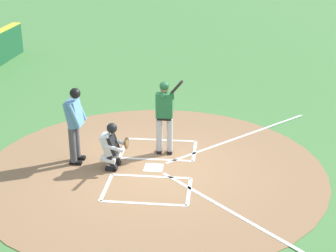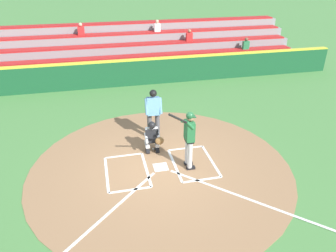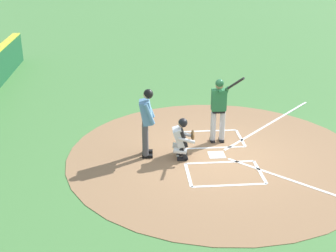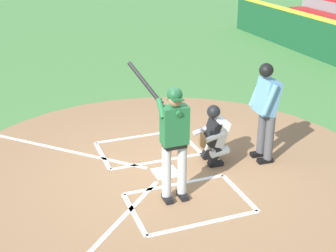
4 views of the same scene
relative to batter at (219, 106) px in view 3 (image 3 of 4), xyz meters
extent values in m
plane|color=#4C8442|center=(0.83, -0.18, -1.10)|extent=(120.00, 120.00, 0.00)
cylinder|color=#99704C|center=(0.83, -0.18, -1.09)|extent=(8.00, 8.00, 0.01)
cube|color=white|center=(0.83, -0.18, -1.08)|extent=(0.44, 0.44, 0.01)
cube|color=white|center=(-0.22, -1.08, -1.08)|extent=(1.20, 0.08, 0.01)
cube|color=white|center=(-0.22, 0.72, -1.08)|extent=(1.20, 0.08, 0.01)
cube|color=white|center=(0.38, -0.18, -1.08)|extent=(0.08, 1.80, 0.01)
cube|color=white|center=(-0.82, -0.18, -1.08)|extent=(0.08, 1.80, 0.01)
cube|color=white|center=(1.88, -1.08, -1.08)|extent=(1.20, 0.08, 0.01)
cube|color=white|center=(1.88, 0.72, -1.08)|extent=(1.20, 0.08, 0.01)
cube|color=white|center=(1.28, -0.18, -1.08)|extent=(0.08, 1.80, 0.01)
cube|color=white|center=(2.48, -0.18, -1.08)|extent=(0.08, 1.80, 0.01)
cube|color=white|center=(2.93, 1.92, -1.08)|extent=(3.73, 3.73, 0.01)
cube|color=white|center=(-1.27, 1.92, -1.08)|extent=(3.73, 3.73, 0.01)
cylinder|color=#BCBCBC|center=(-0.01, -0.14, -0.60)|extent=(0.15, 0.15, 0.84)
cube|color=black|center=(-0.05, -0.14, -1.05)|extent=(0.26, 0.12, 0.09)
cylinder|color=#BCBCBC|center=(-0.01, 0.12, -0.60)|extent=(0.15, 0.15, 0.84)
cube|color=black|center=(-0.05, 0.12, -1.05)|extent=(0.26, 0.12, 0.09)
cube|color=black|center=(-0.01, -0.01, -0.13)|extent=(0.22, 0.34, 0.10)
cube|color=#236638|center=(-0.01, -0.01, 0.18)|extent=(0.24, 0.40, 0.60)
sphere|color=#9E7051|center=(-0.03, -0.01, 0.59)|extent=(0.21, 0.21, 0.21)
sphere|color=#1E512D|center=(-0.01, -0.01, 0.66)|extent=(0.23, 0.23, 0.23)
cube|color=#1E512D|center=(-0.12, -0.01, 0.63)|extent=(0.11, 0.17, 0.02)
cylinder|color=#236638|center=(0.04, -0.03, 0.46)|extent=(0.43, 0.09, 0.21)
cylinder|color=#236638|center=(0.04, 0.18, 0.46)|extent=(0.26, 0.09, 0.29)
cylinder|color=black|center=(0.40, 0.31, 0.76)|extent=(0.68, 0.37, 0.53)
cylinder|color=black|center=(0.09, 0.17, 0.52)|extent=(0.10, 0.10, 0.08)
cube|color=black|center=(0.75, -1.12, -1.05)|extent=(0.13, 0.27, 0.09)
cube|color=black|center=(0.75, -1.08, -0.90)|extent=(0.13, 0.25, 0.37)
cylinder|color=silver|center=(0.75, -1.18, -0.82)|extent=(0.17, 0.37, 0.21)
cube|color=black|center=(1.07, -1.14, -1.05)|extent=(0.13, 0.27, 0.09)
cube|color=black|center=(1.07, -1.10, -0.90)|extent=(0.13, 0.25, 0.37)
cylinder|color=silver|center=(1.07, -1.20, -0.82)|extent=(0.17, 0.37, 0.21)
cube|color=silver|center=(0.91, -1.20, -0.48)|extent=(0.42, 0.38, 0.52)
cube|color=black|center=(0.91, -1.09, -0.48)|extent=(0.43, 0.24, 0.46)
sphere|color=tan|center=(0.91, -1.13, -0.11)|extent=(0.21, 0.21, 0.21)
sphere|color=black|center=(0.91, -1.11, -0.09)|extent=(0.24, 0.24, 0.24)
cylinder|color=silver|center=(0.72, -1.02, -0.50)|extent=(0.11, 0.45, 0.20)
cylinder|color=silver|center=(1.12, -1.04, -0.50)|extent=(0.11, 0.45, 0.20)
ellipsoid|color=brown|center=(0.73, -0.82, -0.53)|extent=(0.28, 0.11, 0.28)
cylinder|color=#4C4C51|center=(0.55, -2.07, -0.59)|extent=(0.16, 0.16, 0.86)
cube|color=black|center=(0.55, -2.02, -1.05)|extent=(0.14, 0.29, 0.09)
cylinder|color=#4C4C51|center=(0.83, -2.09, -0.59)|extent=(0.16, 0.16, 0.86)
cube|color=black|center=(0.83, -2.04, -1.05)|extent=(0.14, 0.29, 0.09)
cube|color=#5B8EB7|center=(0.69, -2.04, 0.15)|extent=(0.46, 0.38, 0.66)
sphere|color=beige|center=(0.69, -2.00, 0.62)|extent=(0.22, 0.22, 0.22)
sphere|color=black|center=(0.69, -1.98, 0.64)|extent=(0.25, 0.25, 0.25)
cylinder|color=#5B8EB7|center=(0.45, -1.95, 0.18)|extent=(0.11, 0.29, 0.56)
cylinder|color=#5B8EB7|center=(0.93, -1.97, 0.18)|extent=(0.11, 0.29, 0.56)
sphere|color=white|center=(0.86, -1.23, -1.06)|extent=(0.07, 0.07, 0.07)
camera|label=1|loc=(11.45, 1.27, 4.23)|focal=54.43mm
camera|label=2|loc=(2.45, 7.94, 4.67)|focal=34.63mm
camera|label=3|loc=(11.76, -2.41, 4.31)|focal=48.96mm
camera|label=4|loc=(-6.03, 2.35, 2.92)|focal=50.08mm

